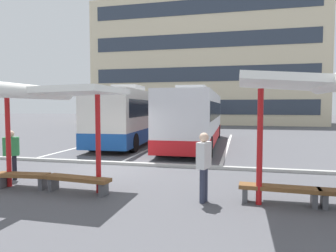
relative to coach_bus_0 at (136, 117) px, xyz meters
The scene contains 15 objects.
ground_plane 9.11m from the coach_bus_0, 78.23° to the right, with size 160.00×160.00×0.00m, color #515156.
terminal_building 27.57m from the coach_bus_0, 86.02° to the left, with size 30.67×13.66×19.57m.
coach_bus_0 is the anchor object (origin of this frame).
coach_bus_1 4.11m from the coach_bus_0, ahead, with size 2.97×12.52×3.53m.
lane_stripe_0 2.94m from the coach_bus_0, behind, with size 0.16×14.00×0.01m, color white.
lane_stripe_1 2.49m from the coach_bus_0, ahead, with size 0.16×14.00×0.01m, color white.
lane_stripe_2 6.28m from the coach_bus_0, ahead, with size 0.16×14.00×0.01m, color white.
waiting_shelter_1 12.12m from the coach_bus_0, 82.65° to the right, with size 3.89×4.20×2.94m.
bench_2 11.95m from the coach_bus_0, 86.88° to the right, with size 1.61×0.57×0.45m.
bench_3 12.22m from the coach_bus_0, 78.39° to the right, with size 1.97×0.63×0.45m.
waiting_shelter_2 14.87m from the coach_bus_0, 54.44° to the right, with size 3.74×4.71×3.10m.
bench_4 14.06m from the coach_bus_0, 56.51° to the right, with size 1.91×0.53×0.45m.
platform_kerb 8.13m from the coach_bus_0, 76.75° to the right, with size 44.00×0.24×0.12m, color #ADADA8.
waiting_passenger_0 11.05m from the coach_bus_0, 92.16° to the right, with size 0.51×0.43×1.61m.
waiting_passenger_1 13.33m from the coach_bus_0, 63.58° to the right, with size 0.34×0.54×1.74m.
Camera 1 is at (4.96, -10.72, 2.38)m, focal length 32.99 mm.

